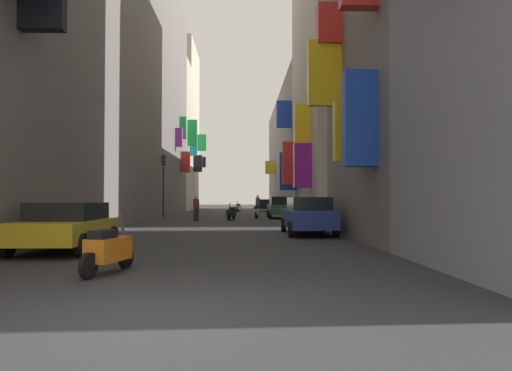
{
  "coord_description": "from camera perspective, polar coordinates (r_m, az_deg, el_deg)",
  "views": [
    {
      "loc": [
        1.09,
        -5.54,
        1.45
      ],
      "look_at": [
        2.22,
        31.12,
        2.47
      ],
      "focal_mm": 32.21,
      "sensor_mm": 36.0,
      "label": 1
    }
  ],
  "objects": [
    {
      "name": "ground_plane",
      "position": [
        35.59,
        -3.53,
        -3.92
      ],
      "size": [
        140.0,
        140.0,
        0.0
      ],
      "primitive_type": "plane",
      "color": "#2D2D30"
    },
    {
      "name": "building_left_near",
      "position": [
        30.81,
        -19.62,
        15.92
      ],
      "size": [
        7.36,
        44.82,
        21.35
      ],
      "color": "slate",
      "rests_on": "ground"
    },
    {
      "name": "building_left_mid_a",
      "position": [
        53.94,
        -11.5,
        6.05
      ],
      "size": [
        7.05,
        4.67,
        17.19
      ],
      "color": "#BCB29E",
      "rests_on": "ground"
    },
    {
      "name": "building_left_mid_b",
      "position": [
        61.66,
        -10.3,
        7.03
      ],
      "size": [
        7.25,
        10.51,
        21.35
      ],
      "color": "#BCB29E",
      "rests_on": "ground"
    },
    {
      "name": "building_right_mid_c",
      "position": [
        31.59,
        11.34,
        15.6
      ],
      "size": [
        7.22,
        11.83,
        21.59
      ],
      "color": "#BCB29E",
      "rests_on": "ground"
    },
    {
      "name": "building_right_far",
      "position": [
        51.11,
        6.02,
        3.77
      ],
      "size": [
        7.16,
        30.24,
        12.43
      ],
      "color": "slate",
      "rests_on": "ground"
    },
    {
      "name": "parked_car_yellow",
      "position": [
        13.6,
        -22.48,
        -4.58
      ],
      "size": [
        1.98,
        3.95,
        1.32
      ],
      "color": "gold",
      "rests_on": "ground"
    },
    {
      "name": "parked_car_black",
      "position": [
        50.39,
        1.07,
        -2.42
      ],
      "size": [
        1.99,
        4.48,
        1.33
      ],
      "color": "black",
      "rests_on": "ground"
    },
    {
      "name": "parked_car_green",
      "position": [
        33.36,
        3.1,
        -2.69
      ],
      "size": [
        1.9,
        4.18,
        1.56
      ],
      "color": "#236638",
      "rests_on": "ground"
    },
    {
      "name": "parked_car_blue",
      "position": [
        18.52,
        6.48,
        -3.64
      ],
      "size": [
        1.87,
        4.36,
        1.49
      ],
      "color": "navy",
      "rests_on": "ground"
    },
    {
      "name": "scooter_orange",
      "position": [
        9.34,
        -17.88,
        -7.57
      ],
      "size": [
        0.7,
        1.77,
        1.13
      ],
      "color": "orange",
      "rests_on": "ground"
    },
    {
      "name": "scooter_black",
      "position": [
        30.79,
        -3.07,
        -3.42
      ],
      "size": [
        0.66,
        1.77,
        1.13
      ],
      "color": "black",
      "rests_on": "ground"
    },
    {
      "name": "scooter_white",
      "position": [
        48.32,
        -2.25,
        -2.76
      ],
      "size": [
        0.58,
        1.76,
        1.13
      ],
      "color": "silver",
      "rests_on": "ground"
    },
    {
      "name": "scooter_silver",
      "position": [
        33.56,
        0.07,
        -3.27
      ],
      "size": [
        0.56,
        1.83,
        1.13
      ],
      "color": "#ADADB2",
      "rests_on": "ground"
    },
    {
      "name": "pedestrian_crossing",
      "position": [
        29.98,
        -7.44,
        -2.83
      ],
      "size": [
        0.51,
        0.51,
        1.6
      ],
      "color": "#2A2A2A",
      "rests_on": "ground"
    },
    {
      "name": "pedestrian_near_left",
      "position": [
        40.8,
        0.21,
        -2.41
      ],
      "size": [
        0.46,
        0.46,
        1.73
      ],
      "color": "#333333",
      "rests_on": "ground"
    },
    {
      "name": "traffic_light_near_corner",
      "position": [
        34.01,
        -11.42,
        1.23
      ],
      "size": [
        0.26,
        0.34,
        4.59
      ],
      "color": "#2D2D2D",
      "rests_on": "ground"
    }
  ]
}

